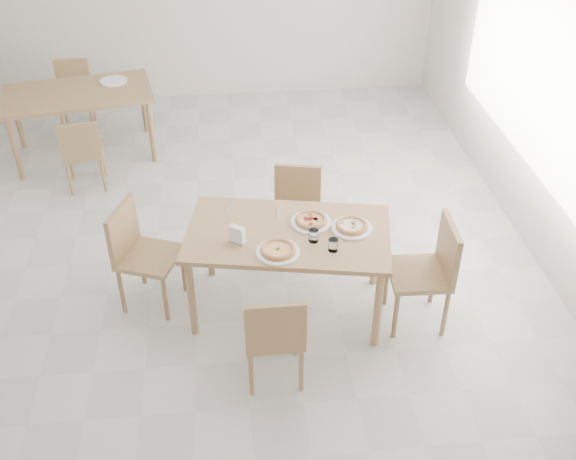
{
  "coord_description": "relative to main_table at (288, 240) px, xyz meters",
  "views": [
    {
      "loc": [
        0.32,
        -4.84,
        3.7
      ],
      "look_at": [
        0.74,
        -0.74,
        0.77
      ],
      "focal_mm": 42.0,
      "sensor_mm": 36.0,
      "label": 1
    }
  ],
  "objects": [
    {
      "name": "room",
      "position": [
        2.24,
        1.04,
        0.83
      ],
      "size": [
        7.28,
        7.0,
        7.0
      ],
      "color": "silver",
      "rests_on": "ground"
    },
    {
      "name": "main_table",
      "position": [
        0.0,
        0.0,
        0.0
      ],
      "size": [
        1.66,
        1.14,
        0.75
      ],
      "rotation": [
        0.0,
        0.0,
        -0.19
      ],
      "color": "#A88156",
      "rests_on": "ground"
    },
    {
      "name": "chair_south",
      "position": [
        -0.17,
        -0.79,
        -0.19
      ],
      "size": [
        0.41,
        0.41,
        0.82
      ],
      "rotation": [
        0.0,
        0.0,
        3.15
      ],
      "color": "tan",
      "rests_on": "ground"
    },
    {
      "name": "chair_north",
      "position": [
        0.15,
        0.75,
        -0.19
      ],
      "size": [
        0.48,
        0.48,
        0.82
      ],
      "rotation": [
        0.0,
        0.0,
        -0.21
      ],
      "color": "tan",
      "rests_on": "ground"
    },
    {
      "name": "chair_west",
      "position": [
        -1.16,
        0.22,
        -0.16
      ],
      "size": [
        0.56,
        0.56,
        0.88
      ],
      "rotation": [
        0.0,
        0.0,
        1.21
      ],
      "color": "tan",
      "rests_on": "ground"
    },
    {
      "name": "chair_east",
      "position": [
        1.06,
        -0.25,
        -0.15
      ],
      "size": [
        0.46,
        0.46,
        0.9
      ],
      "rotation": [
        0.0,
        0.0,
        -1.61
      ],
      "color": "tan",
      "rests_on": "ground"
    },
    {
      "name": "plate_margherita",
      "position": [
        -0.1,
        -0.26,
        0.09
      ],
      "size": [
        0.32,
        0.32,
        0.02
      ],
      "primitive_type": "cylinder",
      "color": "white",
      "rests_on": "main_table"
    },
    {
      "name": "plate_mushroom",
      "position": [
        0.48,
        -0.01,
        0.09
      ],
      "size": [
        0.31,
        0.31,
        0.02
      ],
      "primitive_type": "cylinder",
      "color": "white",
      "rests_on": "main_table"
    },
    {
      "name": "plate_pepperoni",
      "position": [
        0.19,
        0.09,
        0.09
      ],
      "size": [
        0.31,
        0.31,
        0.02
      ],
      "primitive_type": "cylinder",
      "color": "white",
      "rests_on": "main_table"
    },
    {
      "name": "pizza_margherita",
      "position": [
        -0.1,
        -0.26,
        0.11
      ],
      "size": [
        0.33,
        0.33,
        0.03
      ],
      "rotation": [
        0.0,
        0.0,
        0.4
      ],
      "color": "#E3A86B",
      "rests_on": "plate_margherita"
    },
    {
      "name": "pizza_mushroom",
      "position": [
        0.48,
        -0.01,
        0.11
      ],
      "size": [
        0.31,
        0.31,
        0.03
      ],
      "rotation": [
        0.0,
        0.0,
        -0.31
      ],
      "color": "#E3A86B",
      "rests_on": "plate_mushroom"
    },
    {
      "name": "pizza_pepperoni",
      "position": [
        0.19,
        0.09,
        0.11
      ],
      "size": [
        0.31,
        0.31,
        0.03
      ],
      "rotation": [
        0.0,
        0.0,
        -0.34
      ],
      "color": "#E3A86B",
      "rests_on": "plate_pepperoni"
    },
    {
      "name": "tumbler_a",
      "position": [
        0.17,
        -0.14,
        0.13
      ],
      "size": [
        0.07,
        0.07,
        0.1
      ],
      "primitive_type": "cylinder",
      "color": "white",
      "rests_on": "main_table"
    },
    {
      "name": "tumbler_b",
      "position": [
        0.3,
        -0.26,
        0.13
      ],
      "size": [
        0.07,
        0.07,
        0.09
      ],
      "primitive_type": "cylinder",
      "color": "white",
      "rests_on": "main_table"
    },
    {
      "name": "napkin_holder",
      "position": [
        -0.38,
        -0.1,
        0.15
      ],
      "size": [
        0.14,
        0.12,
        0.14
      ],
      "rotation": [
        0.0,
        0.0,
        -0.62
      ],
      "color": "silver",
      "rests_on": "main_table"
    },
    {
      "name": "fork_a",
      "position": [
        -0.44,
        0.37,
        0.08
      ],
      "size": [
        0.08,
        0.19,
        0.01
      ],
      "primitive_type": "cube",
      "rotation": [
        0.0,
        0.0,
        -0.33
      ],
      "color": "silver",
      "rests_on": "main_table"
    },
    {
      "name": "fork_b",
      "position": [
        -0.05,
        0.25,
        0.08
      ],
      "size": [
        0.03,
        0.2,
        0.01
      ],
      "primitive_type": "cube",
      "rotation": [
        0.0,
        0.0,
        -0.07
      ],
      "color": "silver",
      "rests_on": "main_table"
    },
    {
      "name": "second_table",
      "position": [
        -1.97,
        2.77,
        0.0
      ],
      "size": [
        1.67,
        1.15,
        0.75
      ],
      "rotation": [
        0.0,
        0.0,
        0.19
      ],
      "color": "tan",
      "rests_on": "ground"
    },
    {
      "name": "chair_back_s",
      "position": [
        -1.86,
        2.02,
        -0.21
      ],
      "size": [
        0.43,
        0.43,
        0.79
      ],
      "rotation": [
        0.0,
        0.0,
        3.26
      ],
      "color": "tan",
      "rests_on": "ground"
    },
    {
      "name": "chair_back_n",
      "position": [
        -2.17,
        3.51,
        -0.21
      ],
      "size": [
        0.42,
        0.42,
        0.79
      ],
      "rotation": [
        0.0,
        0.0,
        0.08
      ],
      "color": "tan",
      "rests_on": "ground"
    },
    {
      "name": "plate_empty",
      "position": [
        -1.61,
        3.0,
        0.09
      ],
      "size": [
        0.29,
        0.29,
        0.02
      ],
      "primitive_type": "cylinder",
      "color": "white",
      "rests_on": "second_table"
    }
  ]
}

